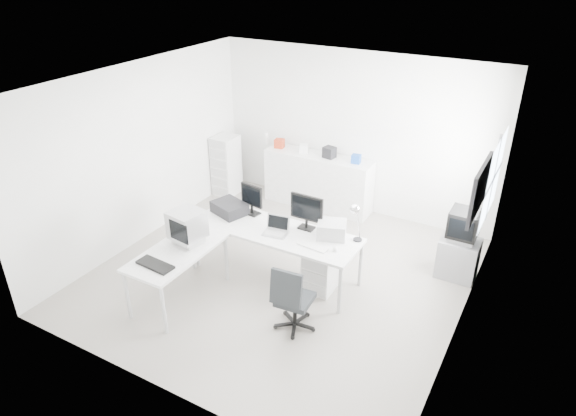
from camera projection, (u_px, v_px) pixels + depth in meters
The scene contains 30 objects.
floor at pixel (281, 274), 7.49m from camera, with size 5.00×5.00×0.01m, color beige.
ceiling at pixel (280, 83), 6.20m from camera, with size 5.00×5.00×0.01m, color white.
back_wall at pixel (354, 133), 8.78m from camera, with size 5.00×0.02×2.80m, color silver.
left_wall at pixel (141, 154), 7.93m from camera, with size 0.02×5.00×2.80m, color silver.
right_wall at pixel (473, 234), 5.76m from camera, with size 0.02×5.00×2.80m, color silver.
window at pixel (494, 179), 6.61m from camera, with size 0.02×1.20×1.10m, color white, non-canonical shape.
wall_picture at pixel (480, 189), 5.62m from camera, with size 0.04×0.90×0.60m, color black, non-canonical shape.
main_desk at pixel (276, 253), 7.31m from camera, with size 2.40×0.80×0.75m, color white, non-canonical shape.
side_desk at pixel (179, 275), 6.83m from camera, with size 0.70×1.40×0.75m, color white, non-canonical shape.
drawer_pedestal at pixel (322, 269), 7.08m from camera, with size 0.40×0.50×0.60m, color white.
inkjet_printer at pixel (229, 208), 7.54m from camera, with size 0.48×0.37×0.17m, color black.
lcd_monitor_small at pixel (252, 199), 7.46m from camera, with size 0.38×0.22×0.47m, color black, non-canonical shape.
lcd_monitor_large at pixel (307, 212), 7.06m from camera, with size 0.49×0.19×0.51m, color black, non-canonical shape.
laptop at pixel (275, 227), 6.99m from camera, with size 0.33×0.34×0.22m, color #B7B7BA, non-canonical shape.
white_keyboard at pixel (313, 246), 6.74m from camera, with size 0.42×0.13×0.02m, color white.
white_mouse at pixel (335, 249), 6.63m from camera, with size 0.07×0.07×0.07m, color white.
laser_printer at pixel (332, 229), 6.93m from camera, with size 0.38×0.32×0.22m, color #AEAEAE.
desk_lamp at pixel (359, 223), 6.77m from camera, with size 0.17×0.17×0.52m, color silver, non-canonical shape.
crt_monitor at pixel (187, 226), 6.74m from camera, with size 0.43×0.43×0.49m, color #B7B7BA, non-canonical shape.
black_keyboard at pixel (155, 265), 6.34m from camera, with size 0.50×0.20×0.03m, color black.
office_chair at pixel (295, 296), 6.26m from camera, with size 0.54×0.54×0.93m, color #2A2D30, non-canonical shape.
tv_cabinet at pixel (458, 258), 7.34m from camera, with size 0.54×0.44×0.59m, color gray.
crt_tv at pixel (464, 226), 7.10m from camera, with size 0.50×0.48×0.45m, color black, non-canonical shape.
sideboard at pixel (318, 181), 9.23m from camera, with size 1.97×0.49×0.99m, color white.
clutter_box_a at pixel (279, 143), 9.31m from camera, with size 0.16×0.14×0.16m, color #B13419.
clutter_box_b at pixel (304, 149), 9.10m from camera, with size 0.15×0.13×0.15m, color white.
clutter_box_c at pixel (329, 152), 8.87m from camera, with size 0.19×0.18×0.19m, color black.
clutter_box_d at pixel (356, 159), 8.66m from camera, with size 0.15×0.13×0.15m, color #1748A7.
clutter_bottle at pixel (266, 138), 9.46m from camera, with size 0.07×0.07×0.22m, color white.
filing_cabinet at pixel (226, 165), 9.68m from camera, with size 0.40×0.47×1.14m, color white.
Camera 1 is at (3.12, -5.37, 4.31)m, focal length 32.00 mm.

